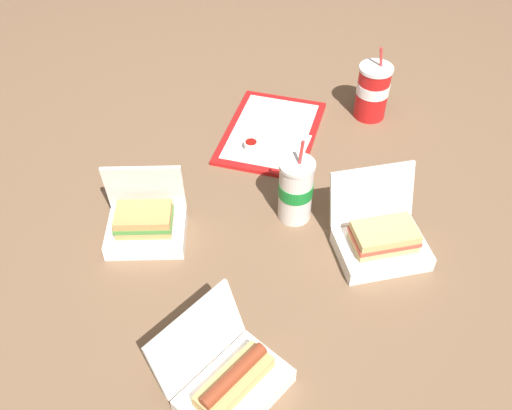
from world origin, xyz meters
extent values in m
plane|color=brown|center=(0.00, 0.00, 0.00)|extent=(3.20, 3.20, 0.00)
cube|color=red|center=(0.34, 0.06, 0.01)|extent=(0.37, 0.26, 0.01)
cube|color=white|center=(0.34, 0.06, 0.01)|extent=(0.33, 0.22, 0.00)
cylinder|color=white|center=(0.25, 0.10, 0.03)|extent=(0.04, 0.04, 0.02)
cylinder|color=#9E140F|center=(0.25, 0.10, 0.04)|extent=(0.03, 0.03, 0.01)
cube|color=white|center=(0.30, -0.01, 0.02)|extent=(0.10, 0.10, 0.00)
cube|color=white|center=(0.29, 0.14, 0.02)|extent=(0.11, 0.05, 0.00)
cube|color=white|center=(-0.48, -0.09, 0.02)|extent=(0.25, 0.21, 0.04)
cube|color=white|center=(-0.43, 0.00, 0.10)|extent=(0.21, 0.14, 0.13)
cube|color=tan|center=(-0.48, -0.09, 0.06)|extent=(0.17, 0.13, 0.03)
cylinder|color=brown|center=(-0.48, -0.09, 0.08)|extent=(0.15, 0.09, 0.03)
cylinder|color=yellow|center=(-0.48, -0.09, 0.09)|extent=(0.12, 0.06, 0.01)
cube|color=white|center=(-0.14, 0.25, 0.02)|extent=(0.19, 0.22, 0.04)
cube|color=white|center=(-0.08, 0.27, 0.11)|extent=(0.08, 0.19, 0.14)
cube|color=tan|center=(-0.14, 0.25, 0.05)|extent=(0.12, 0.15, 0.02)
cube|color=#4C933D|center=(-0.14, 0.25, 0.07)|extent=(0.13, 0.16, 0.01)
cube|color=tan|center=(-0.14, 0.25, 0.08)|extent=(0.12, 0.15, 0.02)
cube|color=white|center=(-0.04, -0.31, 0.02)|extent=(0.23, 0.25, 0.04)
cube|color=white|center=(0.05, -0.26, 0.11)|extent=(0.14, 0.20, 0.14)
cube|color=#DBB770|center=(-0.04, -0.31, 0.05)|extent=(0.15, 0.17, 0.02)
cube|color=#D64C38|center=(-0.04, -0.31, 0.07)|extent=(0.15, 0.17, 0.01)
cube|color=#DBB770|center=(-0.04, -0.31, 0.08)|extent=(0.15, 0.17, 0.02)
cylinder|color=red|center=(0.52, -0.20, 0.08)|extent=(0.09, 0.09, 0.16)
cylinder|color=white|center=(0.52, -0.20, 0.10)|extent=(0.10, 0.10, 0.04)
cylinder|color=white|center=(0.52, -0.20, 0.16)|extent=(0.10, 0.10, 0.01)
cylinder|color=red|center=(0.53, -0.21, 0.20)|extent=(0.01, 0.02, 0.06)
cylinder|color=white|center=(0.03, -0.08, 0.08)|extent=(0.08, 0.08, 0.16)
cylinder|color=#198C33|center=(0.03, -0.08, 0.09)|extent=(0.09, 0.09, 0.04)
cylinder|color=white|center=(0.03, -0.08, 0.17)|extent=(0.09, 0.09, 0.01)
cylinder|color=red|center=(0.04, -0.09, 0.20)|extent=(0.02, 0.01, 0.06)
camera|label=1|loc=(-0.97, -0.27, 1.04)|focal=40.00mm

